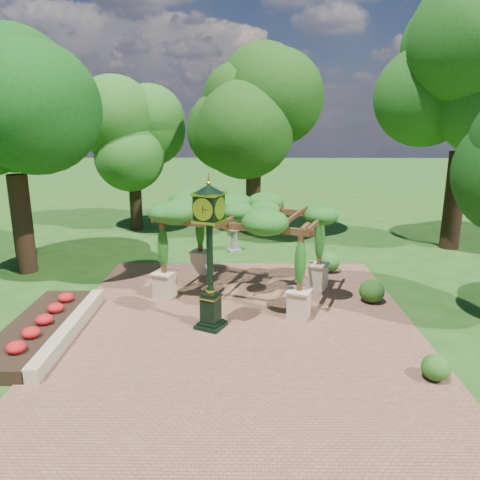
{
  "coord_description": "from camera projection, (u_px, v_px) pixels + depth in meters",
  "views": [
    {
      "loc": [
        0.13,
        -11.16,
        5.76
      ],
      "look_at": [
        0.0,
        2.5,
        2.2
      ],
      "focal_mm": 35.0,
      "sensor_mm": 36.0,
      "label": 1
    }
  ],
  "objects": [
    {
      "name": "shrub_back",
      "position": [
        329.0,
        262.0,
        17.94
      ],
      "size": [
        0.95,
        0.95,
        0.77
      ],
      "primitive_type": "ellipsoid",
      "rotation": [
        0.0,
        0.0,
        -0.12
      ],
      "color": "#24611C",
      "rests_on": "brick_plaza"
    },
    {
      "name": "pedestal_clock",
      "position": [
        210.0,
        244.0,
        12.61
      ],
      "size": [
        1.08,
        1.08,
        4.14
      ],
      "rotation": [
        0.0,
        0.0,
        -0.43
      ],
      "color": "black",
      "rests_on": "brick_plaza"
    },
    {
      "name": "tree_west_far",
      "position": [
        132.0,
        138.0,
        23.84
      ],
      "size": [
        4.14,
        4.14,
        6.99
      ],
      "color": "black",
      "rests_on": "ground"
    },
    {
      "name": "flower_bed",
      "position": [
        38.0,
        330.0,
        12.74
      ],
      "size": [
        1.5,
        5.0,
        0.36
      ],
      "primitive_type": "cube",
      "color": "red",
      "rests_on": "ground"
    },
    {
      "name": "tree_east_far",
      "position": [
        469.0,
        70.0,
        19.54
      ],
      "size": [
        4.97,
        4.97,
        11.27
      ],
      "color": "black",
      "rests_on": "ground"
    },
    {
      "name": "pergola",
      "position": [
        244.0,
        215.0,
        15.21
      ],
      "size": [
        6.06,
        4.9,
        3.3
      ],
      "rotation": [
        0.0,
        0.0,
        -0.36
      ],
      "color": "beige",
      "rests_on": "brick_plaza"
    },
    {
      "name": "tree_north",
      "position": [
        254.0,
        115.0,
        23.07
      ],
      "size": [
        4.56,
        4.56,
        8.65
      ],
      "color": "#362415",
      "rests_on": "ground"
    },
    {
      "name": "border_wall",
      "position": [
        71.0,
        329.0,
        12.73
      ],
      "size": [
        0.35,
        5.0,
        0.4
      ],
      "primitive_type": "cube",
      "color": "#C6B793",
      "rests_on": "ground"
    },
    {
      "name": "sundial",
      "position": [
        234.0,
        241.0,
        20.86
      ],
      "size": [
        0.73,
        0.73,
        1.0
      ],
      "rotation": [
        0.0,
        0.0,
        0.41
      ],
      "color": "gray",
      "rests_on": "ground"
    },
    {
      "name": "tree_west_near",
      "position": [
        7.0,
        92.0,
        16.46
      ],
      "size": [
        5.02,
        5.02,
        9.72
      ],
      "color": "#352015",
      "rests_on": "ground"
    },
    {
      "name": "shrub_front",
      "position": [
        436.0,
        368.0,
        10.51
      ],
      "size": [
        0.77,
        0.77,
        0.58
      ],
      "primitive_type": "ellipsoid",
      "rotation": [
        0.0,
        0.0,
        0.22
      ],
      "color": "#255819",
      "rests_on": "brick_plaza"
    },
    {
      "name": "ground",
      "position": [
        239.0,
        345.0,
        12.26
      ],
      "size": [
        120.0,
        120.0,
        0.0
      ],
      "primitive_type": "plane",
      "color": "#1E4714",
      "rests_on": "ground"
    },
    {
      "name": "shrub_mid",
      "position": [
        372.0,
        291.0,
        14.96
      ],
      "size": [
        0.94,
        0.94,
        0.72
      ],
      "primitive_type": "ellipsoid",
      "rotation": [
        0.0,
        0.0,
        -0.19
      ],
      "color": "#214D15",
      "rests_on": "brick_plaza"
    },
    {
      "name": "brick_plaza",
      "position": [
        239.0,
        328.0,
        13.22
      ],
      "size": [
        10.0,
        12.0,
        0.04
      ],
      "primitive_type": "cube",
      "color": "brown",
      "rests_on": "ground"
    }
  ]
}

